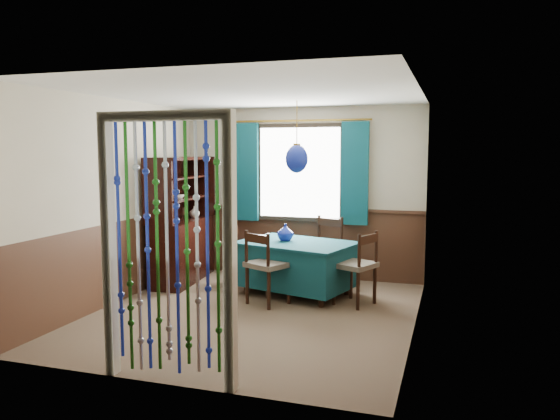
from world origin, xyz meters
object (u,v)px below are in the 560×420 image
(chair_far, at_px, (324,249))
(chair_left, at_px, (240,254))
(sideboard, at_px, (182,239))
(vase_sideboard, at_px, (194,211))
(dining_table, at_px, (296,264))
(bowl_shelf, at_px, (177,196))
(chair_near, at_px, (266,265))
(pendant_lamp, at_px, (297,159))
(vase_table, at_px, (285,233))
(chair_right, at_px, (357,266))

(chair_far, xyz_separation_m, chair_left, (-1.10, -0.41, -0.07))
(sideboard, relative_size, vase_sideboard, 9.86)
(dining_table, bearing_deg, bowl_shelf, -164.68)
(vase_sideboard, bearing_deg, chair_left, -18.12)
(sideboard, xyz_separation_m, bowl_shelf, (0.06, -0.21, 0.63))
(chair_near, xyz_separation_m, pendant_lamp, (0.22, 0.57, 1.28))
(sideboard, xyz_separation_m, vase_table, (1.60, -0.14, 0.18))
(vase_table, relative_size, bowl_shelf, 0.96)
(chair_far, distance_m, chair_right, 1.09)
(pendant_lamp, relative_size, bowl_shelf, 4.29)
(dining_table, xyz_separation_m, vase_table, (-0.17, 0.07, 0.39))
(chair_far, height_order, chair_left, chair_far)
(dining_table, height_order, chair_right, chair_right)
(dining_table, height_order, bowl_shelf, bowl_shelf)
(sideboard, distance_m, vase_sideboard, 0.48)
(sideboard, bearing_deg, chair_far, 6.84)
(chair_near, height_order, bowl_shelf, bowl_shelf)
(chair_left, height_order, pendant_lamp, pendant_lamp)
(chair_left, xyz_separation_m, vase_table, (0.71, -0.17, 0.36))
(bowl_shelf, xyz_separation_m, vase_sideboard, (0.00, 0.51, -0.26))
(chair_far, xyz_separation_m, chair_right, (0.62, -0.89, -0.02))
(vase_sideboard, bearing_deg, dining_table, -16.53)
(pendant_lamp, bearing_deg, chair_left, 164.97)
(chair_far, relative_size, chair_right, 1.04)
(bowl_shelf, relative_size, vase_sideboard, 1.18)
(chair_near, relative_size, chair_far, 0.97)
(pendant_lamp, bearing_deg, vase_sideboard, 163.47)
(chair_near, bearing_deg, vase_table, 111.64)
(sideboard, xyz_separation_m, vase_sideboard, (0.06, 0.30, 0.37))
(chair_near, distance_m, chair_right, 1.10)
(dining_table, height_order, chair_far, chair_far)
(chair_right, relative_size, vase_table, 4.44)
(chair_left, bearing_deg, vase_table, 81.83)
(chair_far, relative_size, chair_left, 1.17)
(chair_left, bearing_deg, dining_table, 80.00)
(chair_far, height_order, bowl_shelf, bowl_shelf)
(chair_right, bearing_deg, bowl_shelf, 108.47)
(chair_right, height_order, vase_sideboard, vase_sideboard)
(dining_table, xyz_separation_m, chair_near, (-0.22, -0.57, 0.08))
(sideboard, height_order, pendant_lamp, pendant_lamp)
(pendant_lamp, xyz_separation_m, bowl_shelf, (-1.72, 0.00, -0.52))
(chair_far, bearing_deg, dining_table, 93.88)
(pendant_lamp, xyz_separation_m, vase_sideboard, (-1.72, 0.51, -0.79))
(chair_far, bearing_deg, chair_right, 146.47)
(pendant_lamp, bearing_deg, sideboard, 173.24)
(dining_table, distance_m, vase_sideboard, 1.88)
(vase_table, distance_m, bowl_shelf, 1.61)
(pendant_lamp, relative_size, vase_sideboard, 5.07)
(dining_table, height_order, pendant_lamp, pendant_lamp)
(chair_left, bearing_deg, chair_right, 79.40)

